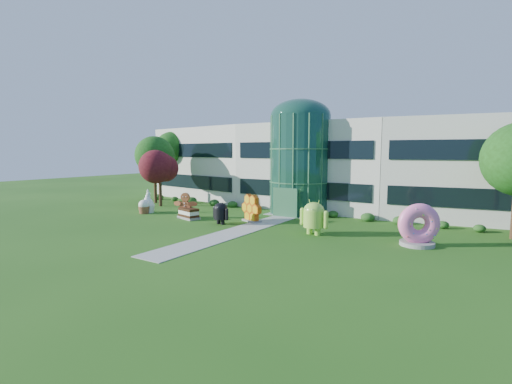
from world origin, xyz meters
The scene contains 14 objects.
ground centered at (0.00, 0.00, 0.00)m, with size 140.00×140.00×0.00m, color #215114.
building centered at (0.00, 18.00, 4.65)m, with size 46.00×15.00×9.30m, color beige, non-canonical shape.
atrium centered at (0.00, 12.00, 4.90)m, with size 6.00×6.00×9.80m, color #194738.
walkway centered at (0.00, 2.00, 0.02)m, with size 2.40×20.00×0.04m, color #9E9E93.
tree_red centered at (-15.50, 7.50, 3.00)m, with size 4.00×4.00×6.00m, color #3F0C14, non-canonical shape.
trees_backdrop centered at (0.00, 13.00, 4.20)m, with size 52.00×8.00×8.40m, color #194010, non-canonical shape.
android_green centered at (5.43, 3.48, 1.46)m, with size 2.57×1.72×2.92m, color #96D444, non-canonical shape.
android_black centered at (-2.98, 2.82, 1.10)m, with size 1.94×1.30×2.21m, color black, non-canonical shape.
donut centered at (12.59, 4.22, 1.45)m, with size 2.78×1.34×2.89m, color pink, non-canonical shape.
gingerbread centered at (-7.63, 3.37, 1.21)m, with size 2.63×1.01×2.43m, color brown, non-canonical shape.
ice_cream_sandwich centered at (-7.10, 3.21, 0.51)m, with size 2.29×1.15×1.02m, color black, non-canonical shape.
honeycomb centered at (-1.37, 5.21, 1.11)m, with size 2.82×1.01×2.22m, color yellow, non-canonical shape.
froyo centered at (-13.03, 3.56, 1.21)m, with size 1.41×1.41×2.42m, color white, non-canonical shape.
cupcake centered at (-12.94, 2.95, 0.71)m, with size 1.19×1.19×1.42m, color white, non-canonical shape.
Camera 1 is at (16.76, -21.94, 6.26)m, focal length 26.00 mm.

